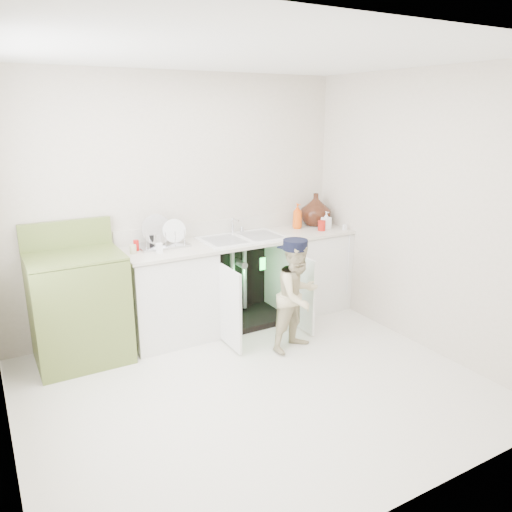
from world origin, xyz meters
The scene contains 5 objects.
ground centered at (0.00, 0.00, 0.00)m, with size 3.50×3.50×0.00m, color beige.
room_shell centered at (0.00, 0.00, 1.25)m, with size 6.00×5.50×1.26m.
counter_run centered at (0.59, 1.21, 0.48)m, with size 2.44×1.02×1.26m.
avocado_stove centered at (-1.09, 1.18, 0.50)m, with size 0.78×0.65×1.21m.
repair_worker centered at (0.69, 0.41, 0.53)m, with size 0.58×0.71×1.05m.
Camera 1 is at (-1.75, -3.10, 2.13)m, focal length 35.00 mm.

